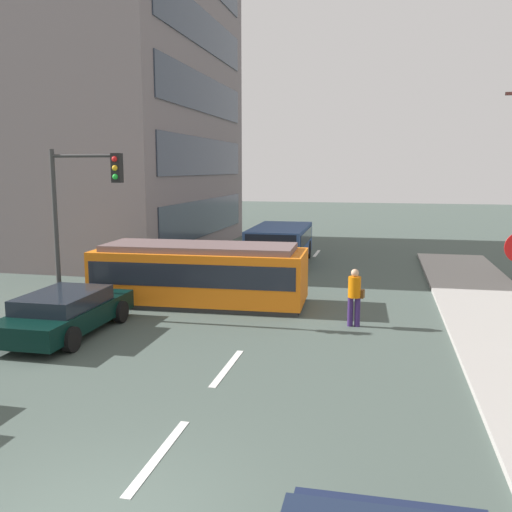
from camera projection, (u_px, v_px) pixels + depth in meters
The scene contains 11 objects.
ground_plane at pixel (264, 321), 16.45m from camera, with size 120.00×120.00×0.00m, color #424F49.
lane_stripe_1 at pixel (159, 455), 8.74m from camera, with size 0.16×2.40×0.01m, color silver.
lane_stripe_2 at pixel (227, 368), 12.60m from camera, with size 0.16×2.40×0.01m, color silver.
lane_stripe_3 at pixel (301, 274), 23.86m from camera, with size 0.16×2.40×0.01m, color silver.
lane_stripe_4 at pixel (317, 253), 29.64m from camera, with size 0.16×2.40×0.01m, color silver.
corner_building at pixel (74, 74), 30.28m from camera, with size 14.99×15.70×19.20m.
streetcar_tram at pixel (200, 273), 18.47m from camera, with size 7.07×2.80×2.02m.
city_bus at pixel (280, 242), 26.49m from camera, with size 2.65×5.49×1.76m.
pedestrian_crossing at pixel (355, 294), 15.79m from camera, with size 0.47×0.36×1.67m.
parked_sedan_mid at pixel (66, 312), 15.08m from camera, with size 2.09×4.57×1.19m.
traffic_light_mast at pixel (81, 202), 16.31m from camera, with size 2.28×0.33×5.05m.
Camera 1 is at (3.29, -5.61, 4.47)m, focal length 38.91 mm.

